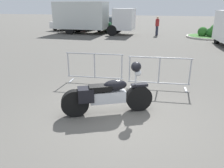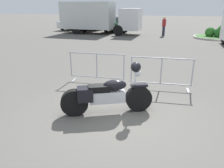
{
  "view_description": "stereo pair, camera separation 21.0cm",
  "coord_description": "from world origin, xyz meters",
  "px_view_note": "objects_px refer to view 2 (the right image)",
  "views": [
    {
      "loc": [
        1.06,
        -4.7,
        2.62
      ],
      "look_at": [
        -0.4,
        0.56,
        0.65
      ],
      "focal_mm": 35.0,
      "sensor_mm": 36.0,
      "label": 1
    },
    {
      "loc": [
        1.26,
        -4.64,
        2.62
      ],
      "look_at": [
        -0.4,
        0.56,
        0.65
      ],
      "focal_mm": 35.0,
      "sensor_mm": 36.0,
      "label": 2
    }
  ],
  "objects_px": {
    "parked_car_maroon": "(97,23)",
    "motorcycle": "(107,95)",
    "parked_car_green": "(117,24)",
    "pedestrian": "(164,25)",
    "box_truck": "(96,16)",
    "crowd_barrier_near": "(97,68)",
    "crowd_barrier_far": "(161,73)",
    "parked_car_white": "(74,23)"
  },
  "relations": [
    {
      "from": "crowd_barrier_far",
      "to": "parked_car_white",
      "type": "bearing_deg",
      "value": 124.8
    },
    {
      "from": "motorcycle",
      "to": "pedestrian",
      "type": "distance_m",
      "value": 16.2
    },
    {
      "from": "parked_car_white",
      "to": "parked_car_maroon",
      "type": "distance_m",
      "value": 2.69
    },
    {
      "from": "box_truck",
      "to": "parked_car_green",
      "type": "relative_size",
      "value": 1.69
    },
    {
      "from": "motorcycle",
      "to": "parked_car_green",
      "type": "xyz_separation_m",
      "value": [
        -5.31,
        18.97,
        0.24
      ]
    },
    {
      "from": "motorcycle",
      "to": "parked_car_white",
      "type": "distance_m",
      "value": 21.76
    },
    {
      "from": "box_truck",
      "to": "parked_car_green",
      "type": "xyz_separation_m",
      "value": [
        1.19,
        3.18,
        -0.89
      ]
    },
    {
      "from": "parked_car_maroon",
      "to": "motorcycle",
      "type": "bearing_deg",
      "value": -149.35
    },
    {
      "from": "parked_car_white",
      "to": "crowd_barrier_near",
      "type": "bearing_deg",
      "value": -142.23
    },
    {
      "from": "box_truck",
      "to": "parked_car_maroon",
      "type": "relative_size",
      "value": 1.66
    },
    {
      "from": "box_truck",
      "to": "parked_car_maroon",
      "type": "xyz_separation_m",
      "value": [
        -1.46,
        3.67,
        -0.87
      ]
    },
    {
      "from": "motorcycle",
      "to": "parked_car_green",
      "type": "bearing_deg",
      "value": 78.76
    },
    {
      "from": "crowd_barrier_near",
      "to": "parked_car_green",
      "type": "height_order",
      "value": "parked_car_green"
    },
    {
      "from": "box_truck",
      "to": "parked_car_green",
      "type": "bearing_deg",
      "value": 69.05
    },
    {
      "from": "motorcycle",
      "to": "box_truck",
      "type": "relative_size",
      "value": 0.28
    },
    {
      "from": "parked_car_white",
      "to": "box_truck",
      "type": "bearing_deg",
      "value": -119.58
    },
    {
      "from": "box_truck",
      "to": "pedestrian",
      "type": "relative_size",
      "value": 4.57
    },
    {
      "from": "crowd_barrier_far",
      "to": "pedestrian",
      "type": "distance_m",
      "value": 14.12
    },
    {
      "from": "motorcycle",
      "to": "parked_car_maroon",
      "type": "relative_size",
      "value": 0.47
    },
    {
      "from": "crowd_barrier_far",
      "to": "box_truck",
      "type": "xyz_separation_m",
      "value": [
        -7.62,
        13.66,
        1.08
      ]
    },
    {
      "from": "motorcycle",
      "to": "crowd_barrier_near",
      "type": "xyz_separation_m",
      "value": [
        -1.12,
        2.13,
        0.05
      ]
    },
    {
      "from": "parked_car_green",
      "to": "crowd_barrier_far",
      "type": "bearing_deg",
      "value": -150.71
    },
    {
      "from": "crowd_barrier_far",
      "to": "parked_car_white",
      "type": "xyz_separation_m",
      "value": [
        -11.73,
        16.87,
        0.18
      ]
    },
    {
      "from": "crowd_barrier_far",
      "to": "pedestrian",
      "type": "bearing_deg",
      "value": 94.82
    },
    {
      "from": "parked_car_green",
      "to": "pedestrian",
      "type": "distance_m",
      "value": 5.93
    },
    {
      "from": "box_truck",
      "to": "parked_car_maroon",
      "type": "height_order",
      "value": "box_truck"
    },
    {
      "from": "crowd_barrier_near",
      "to": "parked_car_maroon",
      "type": "distance_m",
      "value": 18.64
    },
    {
      "from": "crowd_barrier_near",
      "to": "parked_car_green",
      "type": "bearing_deg",
      "value": 103.98
    },
    {
      "from": "parked_car_white",
      "to": "pedestrian",
      "type": "relative_size",
      "value": 2.63
    },
    {
      "from": "crowd_barrier_far",
      "to": "parked_car_green",
      "type": "xyz_separation_m",
      "value": [
        -6.43,
        16.84,
        0.2
      ]
    },
    {
      "from": "crowd_barrier_near",
      "to": "box_truck",
      "type": "relative_size",
      "value": 0.26
    },
    {
      "from": "crowd_barrier_far",
      "to": "crowd_barrier_near",
      "type": "bearing_deg",
      "value": 180.0
    },
    {
      "from": "crowd_barrier_far",
      "to": "parked_car_white",
      "type": "distance_m",
      "value": 20.54
    },
    {
      "from": "crowd_barrier_near",
      "to": "parked_car_maroon",
      "type": "relative_size",
      "value": 0.44
    },
    {
      "from": "parked_car_white",
      "to": "parked_car_green",
      "type": "xyz_separation_m",
      "value": [
        5.3,
        -0.03,
        0.02
      ]
    },
    {
      "from": "crowd_barrier_near",
      "to": "crowd_barrier_far",
      "type": "height_order",
      "value": "same"
    },
    {
      "from": "crowd_barrier_near",
      "to": "pedestrian",
      "type": "bearing_deg",
      "value": 85.75
    },
    {
      "from": "box_truck",
      "to": "parked_car_white",
      "type": "relative_size",
      "value": 1.73
    },
    {
      "from": "motorcycle",
      "to": "crowd_barrier_far",
      "type": "relative_size",
      "value": 1.07
    },
    {
      "from": "box_truck",
      "to": "pedestrian",
      "type": "bearing_deg",
      "value": 3.15
    },
    {
      "from": "parked_car_white",
      "to": "motorcycle",
      "type": "bearing_deg",
      "value": -142.41
    },
    {
      "from": "motorcycle",
      "to": "parked_car_green",
      "type": "distance_m",
      "value": 19.7
    }
  ]
}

